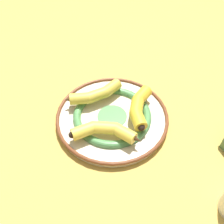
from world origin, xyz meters
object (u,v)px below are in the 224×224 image
object	(u,v)px
decorative_bowl	(112,117)
banana_a	(105,131)
banana_c	(139,106)
banana_b	(95,94)

from	to	relation	value
decorative_bowl	banana_a	bearing A→B (deg)	-58.56
decorative_bowl	banana_c	bearing A→B (deg)	51.85
decorative_bowl	banana_a	size ratio (longest dim) A/B	2.09
banana_a	banana_c	bearing A→B (deg)	-133.13
banana_a	banana_c	size ratio (longest dim) A/B	1.03
banana_b	decorative_bowl	bearing A→B (deg)	-75.50
banana_b	banana_c	world-z (taller)	banana_c
decorative_bowl	banana_b	size ratio (longest dim) A/B	1.85
banana_b	banana_c	bearing A→B (deg)	-47.10
banana_b	banana_a	bearing A→B (deg)	-102.84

